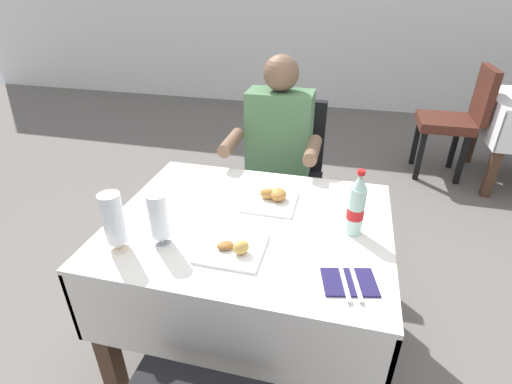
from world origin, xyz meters
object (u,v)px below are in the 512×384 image
at_px(main_dining_table, 250,255).
at_px(beer_glass_left, 159,219).
at_px(seated_diner_far, 277,156).
at_px(plate_near_camera, 233,248).
at_px(beer_glass_middle, 114,222).
at_px(plate_far_diner, 272,198).
at_px(napkin_cutlery_set, 349,282).
at_px(background_chair_left, 458,116).
at_px(cola_bottle_primary, 356,206).
at_px(chair_far_diner_seat, 285,173).

bearing_deg(main_dining_table, beer_glass_left, -141.70).
bearing_deg(seated_diner_far, main_dining_table, -87.31).
bearing_deg(plate_near_camera, beer_glass_middle, -167.70).
xyz_separation_m(plate_far_diner, napkin_cutlery_set, (0.35, -0.44, -0.01)).
bearing_deg(main_dining_table, background_chair_left, 61.28).
distance_m(plate_near_camera, cola_bottle_primary, 0.48).
height_order(plate_far_diner, background_chair_left, background_chair_left).
relative_size(beer_glass_middle, background_chair_left, 0.23).
xyz_separation_m(main_dining_table, background_chair_left, (1.25, 2.28, -0.02)).
bearing_deg(beer_glass_left, plate_far_diner, 49.30).
xyz_separation_m(chair_far_diner_seat, beer_glass_middle, (-0.41, -1.13, 0.31)).
bearing_deg(background_chair_left, plate_far_diner, -119.49).
xyz_separation_m(chair_far_diner_seat, napkin_cutlery_set, (0.40, -1.11, 0.20)).
bearing_deg(beer_glass_middle, chair_far_diner_seat, 69.80).
bearing_deg(plate_far_diner, main_dining_table, -108.10).
height_order(main_dining_table, plate_near_camera, plate_near_camera).
relative_size(plate_near_camera, plate_far_diner, 1.03).
bearing_deg(beer_glass_middle, background_chair_left, 57.05).
distance_m(seated_diner_far, beer_glass_left, 0.99).
bearing_deg(cola_bottle_primary, chair_far_diner_seat, 116.29).
distance_m(plate_near_camera, beer_glass_middle, 0.43).
distance_m(beer_glass_middle, cola_bottle_primary, 0.87).
bearing_deg(plate_near_camera, background_chair_left, 63.07).
bearing_deg(beer_glass_left, main_dining_table, 38.30).
relative_size(seated_diner_far, plate_far_diner, 5.66).
bearing_deg(chair_far_diner_seat, main_dining_table, -90.00).
xyz_separation_m(main_dining_table, seated_diner_far, (-0.03, 0.73, 0.14)).
relative_size(main_dining_table, plate_far_diner, 5.00).
distance_m(chair_far_diner_seat, background_chair_left, 1.90).
height_order(seated_diner_far, plate_far_diner, seated_diner_far).
height_order(plate_near_camera, background_chair_left, background_chair_left).
distance_m(seated_diner_far, cola_bottle_primary, 0.85).
height_order(seated_diner_far, background_chair_left, seated_diner_far).
xyz_separation_m(plate_far_diner, beer_glass_left, (-0.33, -0.39, 0.09)).
distance_m(plate_near_camera, beer_glass_left, 0.28).
relative_size(chair_far_diner_seat, plate_far_diner, 4.36).
bearing_deg(beer_glass_middle, seated_diner_far, 69.52).
distance_m(plate_far_diner, beer_glass_middle, 0.66).
relative_size(seated_diner_far, beer_glass_middle, 5.57).
bearing_deg(cola_bottle_primary, seated_diner_far, 121.73).
bearing_deg(main_dining_table, napkin_cutlery_set, -33.87).
bearing_deg(plate_far_diner, cola_bottle_primary, -22.68).
height_order(seated_diner_far, napkin_cutlery_set, seated_diner_far).
distance_m(plate_near_camera, background_chair_left, 2.79).
bearing_deg(plate_far_diner, napkin_cutlery_set, -51.52).
distance_m(chair_far_diner_seat, cola_bottle_primary, 0.96).
bearing_deg(main_dining_table, chair_far_diner_seat, 90.00).
bearing_deg(napkin_cutlery_set, beer_glass_left, 175.78).
relative_size(beer_glass_left, napkin_cutlery_set, 1.05).
distance_m(main_dining_table, napkin_cutlery_set, 0.52).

